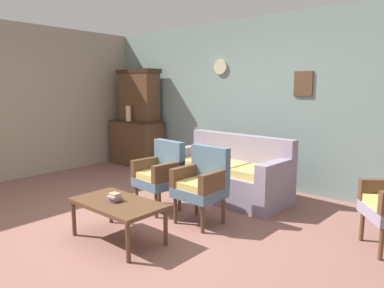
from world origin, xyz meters
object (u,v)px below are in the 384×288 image
(vase_on_cabinet, at_px, (128,113))
(floral_couch, at_px, (229,175))
(side_cabinet, at_px, (137,143))
(armchair_near_couch_end, at_px, (202,181))
(armchair_near_cabinet, at_px, (160,172))
(coffee_table, at_px, (118,206))
(book_stack_on_table, at_px, (115,197))

(vase_on_cabinet, bearing_deg, floral_couch, -7.54)
(side_cabinet, height_order, floral_couch, side_cabinet)
(armchair_near_couch_end, bearing_deg, armchair_near_cabinet, -179.79)
(armchair_near_couch_end, relative_size, coffee_table, 0.90)
(armchair_near_cabinet, bearing_deg, book_stack_on_table, -71.76)
(side_cabinet, relative_size, armchair_near_couch_end, 1.28)
(floral_couch, xyz_separation_m, armchair_near_cabinet, (-0.37, -1.02, 0.17))
(vase_on_cabinet, xyz_separation_m, floral_couch, (2.71, -0.36, -0.76))
(armchair_near_cabinet, bearing_deg, floral_couch, 70.06)
(side_cabinet, bearing_deg, book_stack_on_table, -43.81)
(vase_on_cabinet, xyz_separation_m, armchair_near_couch_end, (3.03, -1.38, -0.58))
(side_cabinet, distance_m, armchair_near_couch_end, 3.40)
(vase_on_cabinet, distance_m, floral_couch, 2.83)
(coffee_table, xyz_separation_m, book_stack_on_table, (-0.03, -0.01, 0.08))
(side_cabinet, height_order, book_stack_on_table, side_cabinet)
(side_cabinet, xyz_separation_m, armchair_near_couch_end, (3.02, -1.56, 0.03))
(book_stack_on_table, bearing_deg, armchair_near_couch_end, 68.51)
(book_stack_on_table, bearing_deg, vase_on_cabinet, 138.53)
(vase_on_cabinet, distance_m, armchair_near_couch_end, 3.38)
(floral_couch, distance_m, armchair_near_cabinet, 1.10)
(side_cabinet, xyz_separation_m, armchair_near_cabinet, (2.32, -1.56, 0.03))
(armchair_near_cabinet, height_order, armchair_near_couch_end, same)
(floral_couch, bearing_deg, book_stack_on_table, -91.53)
(armchair_near_cabinet, height_order, book_stack_on_table, armchair_near_cabinet)
(coffee_table, relative_size, book_stack_on_table, 7.20)
(coffee_table, bearing_deg, book_stack_on_table, -167.64)
(side_cabinet, height_order, armchair_near_cabinet, side_cabinet)
(coffee_table, bearing_deg, armchair_near_cabinet, 110.05)
(armchair_near_cabinet, xyz_separation_m, armchair_near_couch_end, (0.70, 0.00, 0.00))
(side_cabinet, xyz_separation_m, book_stack_on_table, (2.64, -2.53, -0.01))
(side_cabinet, distance_m, armchair_near_cabinet, 2.80)
(armchair_near_cabinet, relative_size, coffee_table, 0.90)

